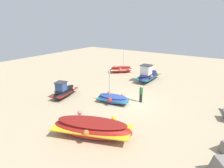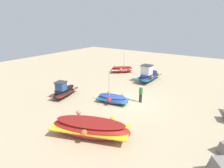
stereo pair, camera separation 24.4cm
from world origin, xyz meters
TOP-DOWN VIEW (x-y plane):
  - ground_plane at (0.00, 0.00)m, footprint 57.56×57.56m
  - fishing_boat_0 at (6.16, 0.41)m, footprint 3.53×5.61m
  - fishing_boat_1 at (-8.68, -6.39)m, footprint 3.34×3.34m
  - fishing_boat_2 at (-7.14, -1.46)m, footprint 4.57×2.11m
  - fishing_boat_3 at (1.01, -1.36)m, footprint 1.89×3.23m
  - fishing_boat_4 at (2.49, -6.22)m, footprint 3.48×1.95m
  - person_walking at (-0.58, 0.70)m, footprint 0.32×0.32m

SIDE VIEW (x-z plane):
  - ground_plane at x=0.00m, z-range 0.00..0.00m
  - fishing_boat_3 at x=1.01m, z-range -1.11..1.93m
  - fishing_boat_1 at x=-8.68m, z-range -1.12..2.09m
  - fishing_boat_4 at x=2.49m, z-range -0.29..1.43m
  - fishing_boat_0 at x=6.16m, z-range 0.00..1.22m
  - fishing_boat_2 at x=-7.14m, z-range -0.39..1.79m
  - person_walking at x=-0.58m, z-range 0.12..1.75m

